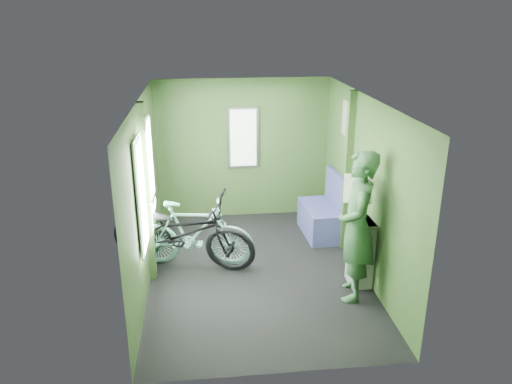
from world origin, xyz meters
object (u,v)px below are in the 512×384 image
bicycle_mint (194,266)px  bench_seat (323,217)px  waste_box (360,253)px  bicycle_black (183,267)px  passenger (357,227)px

bicycle_mint → bench_seat: size_ratio=1.65×
waste_box → bench_seat: 1.51m
bicycle_black → waste_box: waste_box is taller
bicycle_black → waste_box: size_ratio=2.34×
waste_box → bench_seat: bench_seat is taller
bicycle_mint → bench_seat: bearing=-58.2°
bicycle_black → bench_seat: 2.30m
bicycle_black → passenger: bearing=-94.6°
bicycle_black → bench_seat: bench_seat is taller
bicycle_mint → waste_box: waste_box is taller
passenger → bench_seat: (0.05, 1.77, -0.63)m
passenger → bench_seat: passenger is taller
bicycle_mint → bench_seat: bench_seat is taller
bicycle_black → bench_seat: (2.13, 0.83, 0.29)m
bicycle_mint → passenger: (1.93, -0.95, 0.92)m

